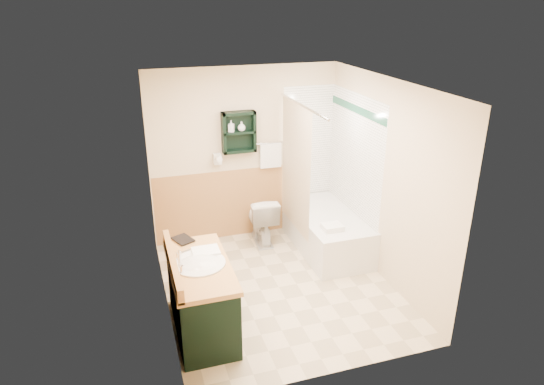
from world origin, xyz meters
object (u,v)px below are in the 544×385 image
(vanity_book, at_px, (175,233))
(soap_bottle_a, at_px, (231,129))
(hair_dryer, at_px, (217,159))
(bathtub, at_px, (327,232))
(wall_shelf, at_px, (239,132))
(toilet, at_px, (261,219))
(vanity, at_px, (201,297))
(soap_bottle_b, at_px, (242,127))

(vanity_book, relative_size, soap_bottle_a, 1.54)
(hair_dryer, bearing_deg, bathtub, -28.66)
(wall_shelf, distance_m, soap_bottle_a, 0.11)
(toilet, relative_size, soap_bottle_a, 4.49)
(wall_shelf, relative_size, toilet, 0.80)
(vanity, relative_size, vanity_book, 5.15)
(vanity, xyz_separation_m, soap_bottle_a, (0.79, 1.90, 1.21))
(wall_shelf, xyz_separation_m, vanity_book, (-1.06, -1.40, -0.66))
(toilet, xyz_separation_m, soap_bottle_b, (-0.20, 0.21, 1.28))
(toilet, bearing_deg, vanity_book, 46.07)
(vanity_book, bearing_deg, hair_dryer, 38.60)
(hair_dryer, distance_m, bathtub, 1.78)
(vanity, xyz_separation_m, toilet, (1.13, 1.69, -0.05))
(wall_shelf, bearing_deg, bathtub, -34.30)
(hair_dryer, xyz_separation_m, bathtub, (1.33, -0.72, -0.94))
(vanity_book, bearing_deg, wall_shelf, 29.53)
(bathtub, bearing_deg, hair_dryer, 151.34)
(soap_bottle_b, bearing_deg, wall_shelf, 172.22)
(toilet, height_order, vanity_book, vanity_book)
(wall_shelf, distance_m, hair_dryer, 0.46)
(hair_dryer, height_order, vanity_book, hair_dryer)
(bathtub, height_order, toilet, toilet)
(toilet, relative_size, soap_bottle_b, 5.36)
(bathtub, distance_m, toilet, 0.93)
(vanity, xyz_separation_m, soap_bottle_b, (0.93, 1.90, 1.23))
(bathtub, xyz_separation_m, toilet, (-0.79, 0.49, 0.08))
(wall_shelf, relative_size, bathtub, 0.37)
(toilet, height_order, soap_bottle_a, soap_bottle_a)
(vanity, xyz_separation_m, vanity_book, (-0.17, 0.51, 0.51))
(bathtub, relative_size, soap_bottle_a, 9.79)
(hair_dryer, xyz_separation_m, vanity_book, (-0.76, -1.42, -0.31))
(vanity, height_order, toilet, vanity)
(soap_bottle_a, height_order, soap_bottle_b, soap_bottle_b)
(bathtub, xyz_separation_m, vanity_book, (-2.08, -0.70, 0.63))
(hair_dryer, bearing_deg, wall_shelf, -4.76)
(hair_dryer, bearing_deg, soap_bottle_b, -5.09)
(toilet, bearing_deg, vanity, 59.87)
(toilet, bearing_deg, soap_bottle_a, -27.32)
(wall_shelf, distance_m, soap_bottle_b, 0.07)
(vanity, distance_m, toilet, 2.04)
(hair_dryer, distance_m, vanity, 2.18)
(wall_shelf, height_order, vanity_book, wall_shelf)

